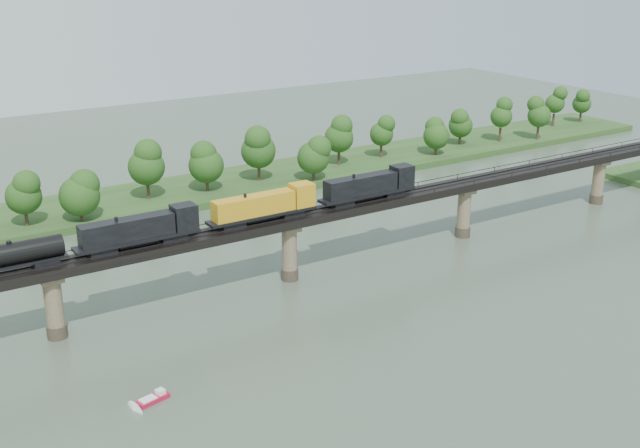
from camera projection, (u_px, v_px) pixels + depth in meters
ground at (397, 349)px, 115.23m from camera, size 400.00×400.00×0.00m
far_bank at (166, 196)px, 182.38m from camera, size 300.00×24.00×1.60m
bridge at (289, 250)px, 137.22m from camera, size 236.00×30.00×11.50m
bridge_superstructure at (289, 215)px, 135.13m from camera, size 220.00×4.90×0.75m
far_treeline at (136, 172)px, 171.98m from camera, size 289.06×17.54×13.60m
freight_train at (224, 215)px, 128.18m from camera, size 78.77×3.07×5.42m
motorboat at (153, 398)px, 101.81m from camera, size 4.61×2.53×1.22m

